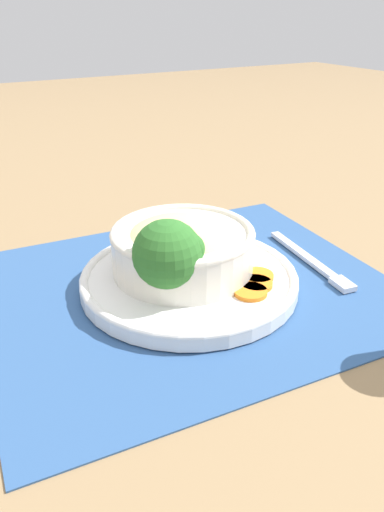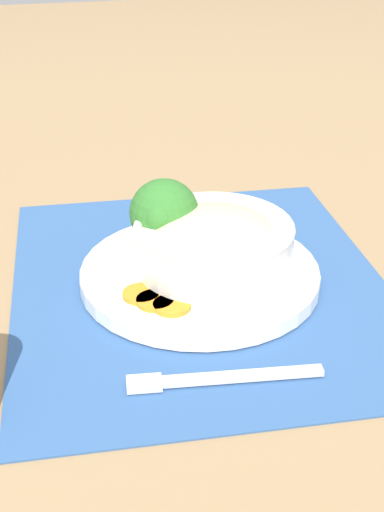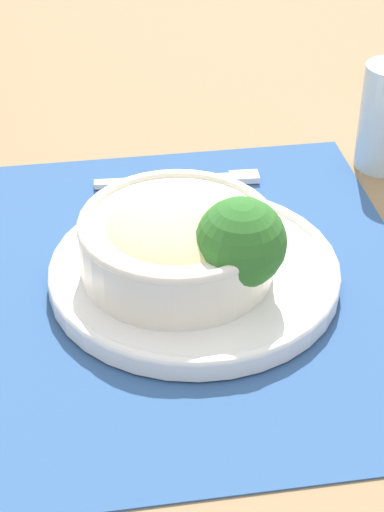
{
  "view_description": "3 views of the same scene",
  "coord_description": "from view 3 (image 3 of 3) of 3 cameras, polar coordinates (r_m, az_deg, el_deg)",
  "views": [
    {
      "loc": [
        0.26,
        0.48,
        0.32
      ],
      "look_at": [
        0.0,
        0.01,
        0.05
      ],
      "focal_mm": 35.0,
      "sensor_mm": 36.0,
      "label": 1
    },
    {
      "loc": [
        -0.68,
        0.18,
        0.42
      ],
      "look_at": [
        -0.01,
        0.01,
        0.04
      ],
      "focal_mm": 50.0,
      "sensor_mm": 36.0,
      "label": 2
    },
    {
      "loc": [
        0.62,
        -0.14,
        0.49
      ],
      "look_at": [
        0.02,
        -0.01,
        0.04
      ],
      "focal_mm": 60.0,
      "sensor_mm": 36.0,
      "label": 3
    }
  ],
  "objects": [
    {
      "name": "plate",
      "position": [
        0.8,
        0.16,
        -1.01
      ],
      "size": [
        0.27,
        0.27,
        0.02
      ],
      "color": "white",
      "rests_on": "placemat"
    },
    {
      "name": "carrot_slice_near",
      "position": [
        0.84,
        4.5,
        1.68
      ],
      "size": [
        0.04,
        0.04,
        0.01
      ],
      "color": "orange",
      "rests_on": "plate"
    },
    {
      "name": "carrot_slice_middle",
      "position": [
        0.85,
        3.44,
        2.2
      ],
      "size": [
        0.04,
        0.04,
        0.01
      ],
      "color": "orange",
      "rests_on": "plate"
    },
    {
      "name": "broccoli_floret",
      "position": [
        0.73,
        3.28,
        0.92
      ],
      "size": [
        0.08,
        0.08,
        0.09
      ],
      "color": "#759E51",
      "rests_on": "plate"
    },
    {
      "name": "placemat",
      "position": [
        0.8,
        0.15,
        -1.77
      ],
      "size": [
        0.52,
        0.45,
        0.0
      ],
      "color": "#2D5184",
      "rests_on": "ground_plane"
    },
    {
      "name": "ground_plane",
      "position": [
        0.81,
        0.15,
        -1.88
      ],
      "size": [
        4.0,
        4.0,
        0.0
      ],
      "primitive_type": "plane",
      "color": "#8C704C"
    },
    {
      "name": "fork",
      "position": [
        0.95,
        0.13,
        5.12
      ],
      "size": [
        0.04,
        0.18,
        0.01
      ],
      "rotation": [
        0.0,
        0.0,
        -0.12
      ],
      "color": "silver",
      "rests_on": "placemat"
    },
    {
      "name": "carrot_slice_far",
      "position": [
        0.86,
        2.22,
        2.55
      ],
      "size": [
        0.04,
        0.04,
        0.01
      ],
      "color": "orange",
      "rests_on": "plate"
    },
    {
      "name": "bowl",
      "position": [
        0.77,
        -0.95,
        1.0
      ],
      "size": [
        0.18,
        0.18,
        0.07
      ],
      "color": "silver",
      "rests_on": "plate"
    }
  ]
}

